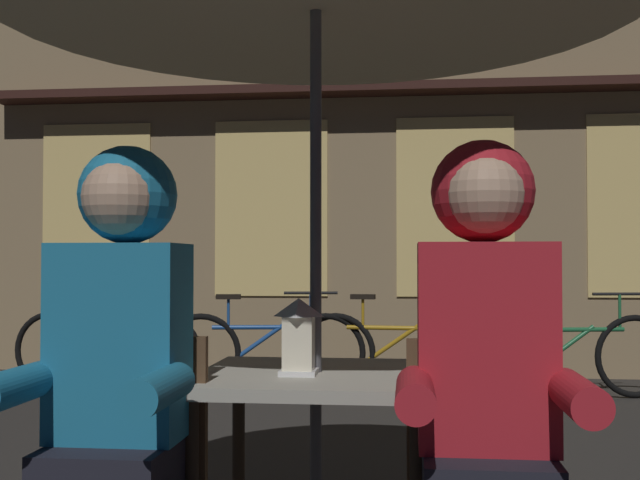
{
  "coord_description": "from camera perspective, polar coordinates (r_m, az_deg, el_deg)",
  "views": [
    {
      "loc": [
        0.28,
        -2.44,
        1.08
      ],
      "look_at": [
        0.0,
        0.12,
        1.15
      ],
      "focal_mm": 44.36,
      "sensor_mm": 36.0,
      "label": 1
    }
  ],
  "objects": [
    {
      "name": "bicycle_second",
      "position": [
        6.53,
        -4.14,
        -8.03
      ],
      "size": [
        1.67,
        0.3,
        0.84
      ],
      "color": "black",
      "rests_on": "ground_plane"
    },
    {
      "name": "person_left_hooded",
      "position": [
        2.17,
        -14.47,
        -7.74
      ],
      "size": [
        0.45,
        0.56,
        1.4
      ],
      "color": "black",
      "rests_on": "ground_plane"
    },
    {
      "name": "bicycle_fourth",
      "position": [
        6.6,
        17.73,
        -7.89
      ],
      "size": [
        1.66,
        0.35,
        0.84
      ],
      "color": "black",
      "rests_on": "ground_plane"
    },
    {
      "name": "person_right_hooded",
      "position": [
        2.04,
        11.92,
        -8.16
      ],
      "size": [
        0.45,
        0.56,
        1.4
      ],
      "color": "black",
      "rests_on": "ground_plane"
    },
    {
      "name": "shopfront_building",
      "position": [
        8.1,
        9.53,
        12.8
      ],
      "size": [
        10.0,
        0.93,
        6.2
      ],
      "color": "#937A56",
      "rests_on": "ground_plane"
    },
    {
      "name": "cafe_table",
      "position": [
        2.5,
        -0.31,
        -11.79
      ],
      "size": [
        0.72,
        0.72,
        0.74
      ],
      "color": "#B2AD9E",
      "rests_on": "ground_plane"
    },
    {
      "name": "bicycle_third",
      "position": [
        6.47,
        5.61,
        -8.08
      ],
      "size": [
        1.68,
        0.19,
        0.84
      ],
      "color": "black",
      "rests_on": "ground_plane"
    },
    {
      "name": "bicycle_nearest",
      "position": [
        6.84,
        -15.21,
        -7.68
      ],
      "size": [
        1.68,
        0.22,
        0.84
      ],
      "color": "black",
      "rests_on": "ground_plane"
    },
    {
      "name": "lantern",
      "position": [
        2.4,
        -1.55,
        -6.83
      ],
      "size": [
        0.11,
        0.11,
        0.23
      ],
      "color": "white",
      "rests_on": "cafe_table"
    }
  ]
}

